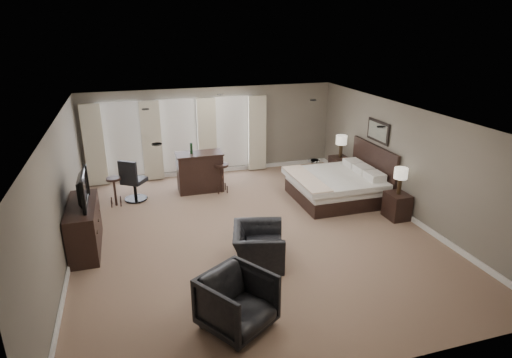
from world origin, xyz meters
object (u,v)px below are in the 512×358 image
object	(u,v)px
nightstand_far	(339,168)
tv	(80,201)
nightstand_near	(397,206)
desk_chair	(134,179)
lamp_far	(341,147)
bar_counter	(200,172)
armchair_far	(237,300)
dresser	(84,227)
lamp_near	(400,181)
bar_stool_left	(115,192)
bar_stool_right	(222,178)
bed	(336,174)
armchair_near	(258,240)

from	to	relation	value
nightstand_far	tv	distance (m)	7.34
nightstand_near	desk_chair	bearing A→B (deg)	153.45
lamp_far	bar_counter	size ratio (longest dim) A/B	0.53
nightstand_far	armchair_far	size ratio (longest dim) A/B	0.66
nightstand_far	armchair_far	distance (m)	7.20
nightstand_far	lamp_far	distance (m)	0.65
nightstand_far	dresser	size ratio (longest dim) A/B	0.38
lamp_near	bar_stool_left	bearing A→B (deg)	156.94
bar_stool_left	bar_stool_right	distance (m)	2.77
bar_counter	bar_stool_right	distance (m)	0.63
bar_stool_right	dresser	bearing A→B (deg)	-146.04
bar_stool_left	bar_stool_right	size ratio (longest dim) A/B	0.93
lamp_far	bar_stool_left	distance (m)	6.38
dresser	bar_counter	world-z (taller)	bar_counter
nightstand_far	bar_stool_right	world-z (taller)	bar_stool_right
bar_stool_right	desk_chair	distance (m)	2.28
bar_stool_right	nightstand_far	bearing A→B (deg)	1.45
nightstand_near	bar_counter	xyz separation A→B (m)	(-4.13, 3.10, 0.24)
armchair_far	bar_stool_right	xyz separation A→B (m)	(0.98, 5.46, -0.09)
dresser	nightstand_far	bearing A→B (deg)	18.65
tv	desk_chair	world-z (taller)	same
bed	tv	distance (m)	6.11
bed	armchair_near	world-z (taller)	bed
armchair_near	armchair_far	distance (m)	1.90
dresser	armchair_near	distance (m)	3.55
bed	bar_stool_left	world-z (taller)	bed
nightstand_far	armchair_far	xyz separation A→B (m)	(-4.57, -5.55, 0.17)
nightstand_far	nightstand_near	bearing A→B (deg)	-90.00
bed	dresser	size ratio (longest dim) A/B	1.28
nightstand_near	bar_stool_right	bearing A→B (deg)	141.94
bar_stool_right	tv	bearing A→B (deg)	-146.04
lamp_far	bar_stool_right	bearing A→B (deg)	-178.55
armchair_near	dresser	bearing A→B (deg)	80.43
lamp_near	armchair_near	bearing A→B (deg)	-165.59
tv	armchair_near	bearing A→B (deg)	-115.36
lamp_far	bed	bearing A→B (deg)	-121.54
nightstand_far	bar_stool_left	size ratio (longest dim) A/B	0.86
armchair_near	bar_counter	bearing A→B (deg)	21.58
nightstand_near	dresser	xyz separation A→B (m)	(-6.92, 0.56, 0.19)
lamp_near	desk_chair	size ratio (longest dim) A/B	0.56
lamp_far	armchair_near	world-z (taller)	lamp_far
dresser	lamp_far	bearing A→B (deg)	18.65
bed	lamp_far	world-z (taller)	bed
lamp_near	dresser	distance (m)	6.96
bar_stool_right	lamp_near	bearing A→B (deg)	-38.06
nightstand_near	desk_chair	distance (m)	6.56
bed	bar_stool_left	xyz separation A→B (m)	(-5.46, 1.25, -0.32)
nightstand_near	dresser	world-z (taller)	dresser
dresser	bar_stool_left	xyz separation A→B (m)	(0.57, 2.14, -0.12)
armchair_far	bar_stool_right	bearing A→B (deg)	47.06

